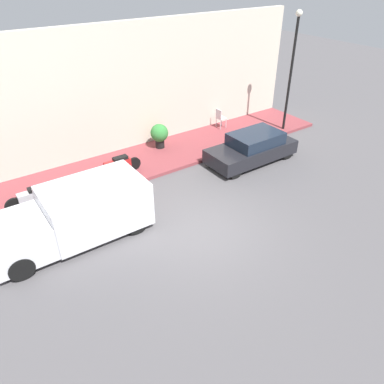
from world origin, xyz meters
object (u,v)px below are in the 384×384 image
(parked_car, at_px, (252,148))
(scooter_silver, at_px, (35,197))
(motorcycle_red, at_px, (118,165))
(streetlamp, at_px, (292,61))
(potted_plant, at_px, (159,134))
(cafe_chair, at_px, (220,117))
(delivery_van, at_px, (73,215))

(parked_car, bearing_deg, scooter_silver, 80.42)
(motorcycle_red, bearing_deg, streetlamp, -93.14)
(potted_plant, distance_m, cafe_chair, 3.61)
(scooter_silver, xyz_separation_m, streetlamp, (0.03, -12.02, 2.81))
(delivery_van, xyz_separation_m, motorcycle_red, (2.64, -2.69, -0.31))
(delivery_van, bearing_deg, scooter_silver, 15.97)
(delivery_van, relative_size, cafe_chair, 4.85)
(scooter_silver, distance_m, streetlamp, 12.34)
(potted_plant, height_order, cafe_chair, potted_plant)
(streetlamp, bearing_deg, parked_car, 112.92)
(parked_car, distance_m, streetlamp, 4.68)
(parked_car, bearing_deg, potted_plant, 40.42)
(delivery_van, distance_m, motorcycle_red, 3.79)
(motorcycle_red, bearing_deg, scooter_silver, 98.69)
(delivery_van, xyz_separation_m, cafe_chair, (4.05, -8.88, -0.15))
(delivery_van, bearing_deg, potted_plant, -54.06)
(motorcycle_red, relative_size, potted_plant, 1.78)
(parked_car, xyz_separation_m, scooter_silver, (1.44, 8.55, -0.04))
(motorcycle_red, height_order, streetlamp, streetlamp)
(scooter_silver, relative_size, streetlamp, 0.36)
(parked_car, bearing_deg, cafe_chair, -15.70)
(streetlamp, bearing_deg, cafe_chair, 53.29)
(parked_car, height_order, motorcycle_red, parked_car)
(scooter_silver, distance_m, motorcycle_red, 3.34)
(delivery_van, xyz_separation_m, potted_plant, (3.82, -5.27, -0.07))
(potted_plant, bearing_deg, streetlamp, -105.11)
(cafe_chair, bearing_deg, scooter_silver, 101.39)
(delivery_van, bearing_deg, parked_car, -84.97)
(scooter_silver, bearing_deg, delivery_van, -164.03)
(motorcycle_red, height_order, cafe_chair, cafe_chair)
(parked_car, bearing_deg, streetlamp, -67.08)
(scooter_silver, xyz_separation_m, cafe_chair, (1.91, -9.49, 0.12))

